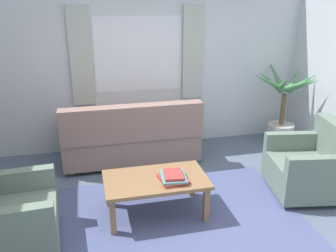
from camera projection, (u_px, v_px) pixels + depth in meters
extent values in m
plane|color=slate|center=(174.00, 224.00, 3.75)|extent=(6.24, 6.24, 0.00)
cube|color=silver|center=(138.00, 64.00, 5.36)|extent=(5.32, 0.12, 2.60)
cube|color=white|center=(139.00, 54.00, 5.25)|extent=(1.30, 0.01, 1.10)
cube|color=#B2BCB2|center=(81.00, 57.00, 5.05)|extent=(0.32, 0.06, 1.40)
cube|color=#B2BCB2|center=(193.00, 53.00, 5.40)|extent=(0.32, 0.06, 1.40)
cube|color=#4C5684|center=(174.00, 224.00, 3.75)|extent=(2.79, 2.04, 0.01)
cube|color=gray|center=(131.00, 143.00, 5.16)|extent=(1.90, 0.80, 0.38)
cube|color=gray|center=(133.00, 123.00, 4.72)|extent=(1.90, 0.20, 0.48)
cube|color=gray|center=(189.00, 119.00, 5.24)|extent=(0.16, 0.80, 0.24)
cube|color=gray|center=(67.00, 128.00, 4.86)|extent=(0.16, 0.80, 0.24)
cylinder|color=olive|center=(181.00, 144.00, 5.69)|extent=(0.06, 0.06, 0.06)
cylinder|color=olive|center=(72.00, 154.00, 5.32)|extent=(0.06, 0.06, 0.06)
cylinder|color=olive|center=(192.00, 160.00, 5.14)|extent=(0.06, 0.06, 0.06)
cylinder|color=olive|center=(72.00, 173.00, 4.78)|extent=(0.06, 0.06, 0.06)
cube|color=slate|center=(14.00, 226.00, 3.32)|extent=(0.85, 0.89, 0.36)
cube|color=slate|center=(4.00, 222.00, 2.90)|extent=(0.81, 0.17, 0.22)
cube|color=slate|center=(13.00, 181.00, 3.55)|extent=(0.81, 0.17, 0.22)
cylinder|color=olive|center=(52.00, 219.00, 3.79)|extent=(0.05, 0.05, 0.06)
cube|color=slate|center=(305.00, 174.00, 4.29)|extent=(0.93, 0.96, 0.36)
cube|color=slate|center=(296.00, 141.00, 4.53)|extent=(0.81, 0.25, 0.22)
cube|color=slate|center=(322.00, 166.00, 3.85)|extent=(0.81, 0.25, 0.22)
cylinder|color=olive|center=(268.00, 177.00, 4.66)|extent=(0.05, 0.05, 0.06)
cylinder|color=olive|center=(288.00, 206.00, 4.03)|extent=(0.05, 0.05, 0.06)
cylinder|color=olive|center=(315.00, 175.00, 4.70)|extent=(0.05, 0.05, 0.06)
cube|color=olive|center=(156.00, 180.00, 3.79)|extent=(1.10, 0.64, 0.04)
cube|color=olive|center=(113.00, 217.00, 3.53)|extent=(0.06, 0.06, 0.40)
cube|color=olive|center=(206.00, 205.00, 3.74)|extent=(0.06, 0.06, 0.40)
cube|color=olive|center=(109.00, 191.00, 4.00)|extent=(0.06, 0.06, 0.40)
cube|color=olive|center=(192.00, 181.00, 4.21)|extent=(0.06, 0.06, 0.40)
cube|color=#B23833|center=(173.00, 179.00, 3.74)|extent=(0.31, 0.32, 0.03)
cube|color=#5B8E93|center=(173.00, 176.00, 3.73)|extent=(0.29, 0.34, 0.02)
cube|color=#B23833|center=(173.00, 175.00, 3.72)|extent=(0.22, 0.27, 0.03)
cylinder|color=#B7B2A8|center=(280.00, 134.00, 5.69)|extent=(0.42, 0.42, 0.35)
cylinder|color=brown|center=(283.00, 109.00, 5.54)|extent=(0.07, 0.07, 0.49)
cone|color=#47894C|center=(302.00, 83.00, 5.41)|extent=(0.48, 0.19, 0.37)
cone|color=#47894C|center=(294.00, 79.00, 5.58)|extent=(0.46, 0.41, 0.38)
cone|color=#47894C|center=(276.00, 75.00, 5.68)|extent=(0.11, 0.59, 0.46)
cone|color=#47894C|center=(271.00, 82.00, 5.52)|extent=(0.34, 0.41, 0.36)
cone|color=#47894C|center=(269.00, 82.00, 5.29)|extent=(0.59, 0.17, 0.37)
cone|color=#47894C|center=(284.00, 84.00, 5.07)|extent=(0.38, 0.64, 0.41)
cone|color=#47894C|center=(301.00, 84.00, 5.08)|extent=(0.14, 0.64, 0.38)
cone|color=#47894C|center=(303.00, 85.00, 5.26)|extent=(0.37, 0.46, 0.36)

